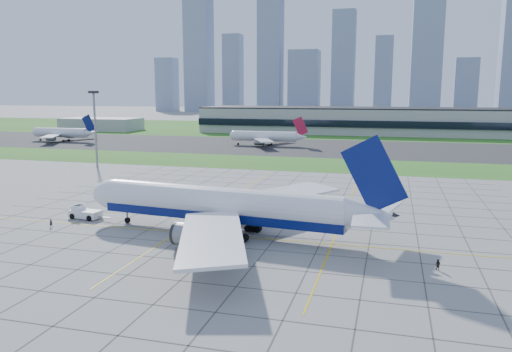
{
  "coord_description": "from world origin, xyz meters",
  "views": [
    {
      "loc": [
        26.97,
        -83.32,
        25.36
      ],
      "look_at": [
        -1.63,
        21.1,
        7.0
      ],
      "focal_mm": 35.0,
      "sensor_mm": 36.0,
      "label": 1
    }
  ],
  "objects": [
    {
      "name": "pushback_tug",
      "position": [
        -32.58,
        2.22,
        1.14
      ],
      "size": [
        9.36,
        3.8,
        2.58
      ],
      "rotation": [
        0.0,
        0.0,
        -0.11
      ],
      "color": "white",
      "rests_on": "ground"
    },
    {
      "name": "grass_median",
      "position": [
        0.0,
        90.0,
        0.02
      ],
      "size": [
        700.0,
        35.0,
        0.04
      ],
      "primitive_type": "cube",
      "color": "#31601B",
      "rests_on": "ground"
    },
    {
      "name": "crew_near",
      "position": [
        -34.72,
        -5.24,
        0.78
      ],
      "size": [
        0.65,
        0.67,
        1.56
      ],
      "primitive_type": "imported",
      "rotation": [
        0.0,
        0.0,
        0.86
      ],
      "color": "black",
      "rests_on": "ground"
    },
    {
      "name": "service_block",
      "position": [
        -160.0,
        210.0,
        4.0
      ],
      "size": [
        50.0,
        25.0,
        8.0
      ],
      "primitive_type": "cube",
      "color": "#B7B7B2",
      "rests_on": "ground"
    },
    {
      "name": "ground",
      "position": [
        0.0,
        0.0,
        0.0
      ],
      "size": [
        1400.0,
        1400.0,
        0.0
      ],
      "primitive_type": "plane",
      "color": "gray",
      "rests_on": "ground"
    },
    {
      "name": "crew_far",
      "position": [
        34.1,
        -10.61,
        0.84
      ],
      "size": [
        1.03,
        1.01,
        1.68
      ],
      "primitive_type": "imported",
      "rotation": [
        0.0,
        0.0,
        -0.68
      ],
      "color": "black",
      "rests_on": "ground"
    },
    {
      "name": "distant_jet_1",
      "position": [
        -30.62,
        145.41,
        4.48
      ],
      "size": [
        35.71,
        42.66,
        14.08
      ],
      "color": "white",
      "rests_on": "ground"
    },
    {
      "name": "asphalt_taxiway",
      "position": [
        0.0,
        145.0,
        0.03
      ],
      "size": [
        700.0,
        75.0,
        0.04
      ],
      "primitive_type": "cube",
      "color": "#383838",
      "rests_on": "ground"
    },
    {
      "name": "apron_markings",
      "position": [
        0.43,
        11.09,
        0.02
      ],
      "size": [
        120.0,
        130.0,
        0.03
      ],
      "color": "#474744",
      "rests_on": "ground"
    },
    {
      "name": "light_mast",
      "position": [
        -70.0,
        65.0,
        16.18
      ],
      "size": [
        2.5,
        2.5,
        25.6
      ],
      "color": "gray",
      "rests_on": "ground"
    },
    {
      "name": "airliner",
      "position": [
        -1.72,
        -0.86,
        5.14
      ],
      "size": [
        59.63,
        60.14,
        18.78
      ],
      "rotation": [
        0.0,
        0.0,
        -0.11
      ],
      "color": "white",
      "rests_on": "ground"
    },
    {
      "name": "terminal",
      "position": [
        40.0,
        229.87,
        7.89
      ],
      "size": [
        260.0,
        43.0,
        15.8
      ],
      "color": "#B7B7B2",
      "rests_on": "ground"
    },
    {
      "name": "distant_jet_0",
      "position": [
        -137.12,
        137.92,
        4.48
      ],
      "size": [
        34.68,
        42.66,
        14.08
      ],
      "color": "white",
      "rests_on": "ground"
    },
    {
      "name": "grass_far",
      "position": [
        0.0,
        255.0,
        0.02
      ],
      "size": [
        700.0,
        145.0,
        0.04
      ],
      "primitive_type": "cube",
      "color": "#31601B",
      "rests_on": "ground"
    },
    {
      "name": "city_skyline",
      "position": [
        -8.71,
        520.0,
        59.09
      ],
      "size": [
        523.0,
        32.4,
        160.0
      ],
      "color": "#8695B0",
      "rests_on": "ground"
    }
  ]
}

